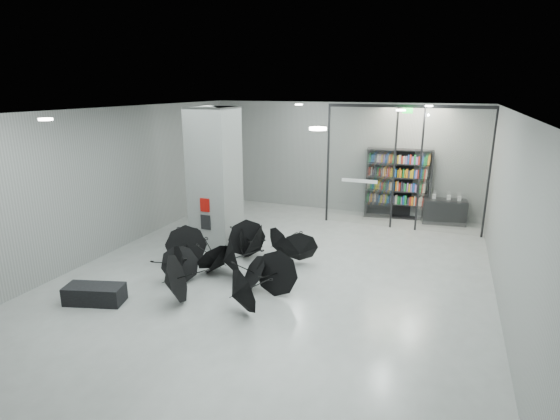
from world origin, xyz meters
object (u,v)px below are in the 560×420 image
at_px(column, 215,178).
at_px(bookshelf, 398,184).
at_px(bench, 95,294).
at_px(umbrella_cluster, 228,263).
at_px(shop_counter, 444,212).

xyz_separation_m(column, bookshelf, (4.62, 4.75, -0.77)).
distance_m(bench, umbrella_cluster, 3.10).
bearing_deg(shop_counter, bookshelf, 166.98).
distance_m(column, shop_counter, 7.90).
relative_size(column, bench, 3.22).
xyz_separation_m(bench, bookshelf, (5.27, 9.00, 1.03)).
distance_m(shop_counter, umbrella_cluster, 8.11).
relative_size(bookshelf, shop_counter, 1.73).
bearing_deg(column, bench, -98.75).
height_order(column, bench, column).
bearing_deg(bookshelf, shop_counter, -14.02).
xyz_separation_m(bookshelf, umbrella_cluster, (-3.27, -6.63, -0.91)).
relative_size(bench, shop_counter, 0.88).
bearing_deg(shop_counter, column, -150.71).
distance_m(bookshelf, shop_counter, 1.82).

